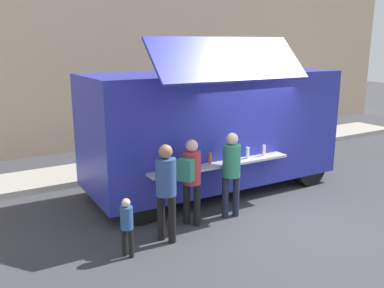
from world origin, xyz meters
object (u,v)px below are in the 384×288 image
object	(u,v)px
customer_front_ordering	(231,167)
food_truck_main	(213,127)
customer_mid_with_backpack	(191,174)
customer_rear_waiting	(166,185)
trash_bin	(281,132)
child_near_queue	(127,222)

from	to	relation	value
customer_front_ordering	food_truck_main	bearing A→B (deg)	-4.86
customer_mid_with_backpack	customer_rear_waiting	xyz separation A→B (m)	(-0.71, -0.35, 0.02)
food_truck_main	trash_bin	distance (m)	5.10
child_near_queue	food_truck_main	bearing A→B (deg)	-0.32
customer_mid_with_backpack	customer_front_ordering	bearing A→B (deg)	-37.92
food_truck_main	customer_front_ordering	size ratio (longest dim) A/B	3.41
customer_rear_waiting	trash_bin	bearing A→B (deg)	4.60
food_truck_main	trash_bin	size ratio (longest dim) A/B	5.85
trash_bin	customer_mid_with_backpack	xyz separation A→B (m)	(-5.93, -3.82, 0.53)
customer_rear_waiting	child_near_queue	size ratio (longest dim) A/B	1.74
customer_mid_with_backpack	child_near_queue	xyz separation A→B (m)	(-1.53, -0.51, -0.43)
customer_front_ordering	child_near_queue	size ratio (longest dim) A/B	1.72
food_truck_main	customer_mid_with_backpack	xyz separation A→B (m)	(-1.51, -1.50, -0.51)
food_truck_main	child_near_queue	world-z (taller)	food_truck_main
trash_bin	customer_rear_waiting	xyz separation A→B (m)	(-6.64, -4.17, 0.55)
customer_rear_waiting	food_truck_main	bearing A→B (deg)	12.18
customer_front_ordering	child_near_queue	distance (m)	2.50
customer_mid_with_backpack	child_near_queue	bearing A→B (deg)	165.37
customer_front_ordering	child_near_queue	world-z (taller)	customer_front_ordering
food_truck_main	child_near_queue	xyz separation A→B (m)	(-3.04, -2.01, -0.94)
trash_bin	child_near_queue	bearing A→B (deg)	-149.85
customer_mid_with_backpack	child_near_queue	world-z (taller)	customer_mid_with_backpack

